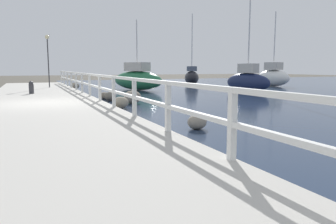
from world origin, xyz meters
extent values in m
plane|color=#4C473D|center=(0.00, 0.00, 0.00)|extent=(120.00, 120.00, 0.00)
cube|color=beige|center=(0.00, 0.00, 0.15)|extent=(4.43, 36.00, 0.30)
cube|color=white|center=(2.12, -9.26, 0.82)|extent=(0.10, 0.10, 1.04)
cube|color=white|center=(2.12, -6.94, 0.82)|extent=(0.10, 0.10, 1.04)
cube|color=white|center=(2.12, -4.63, 0.82)|extent=(0.10, 0.10, 1.04)
cube|color=white|center=(2.12, -2.31, 0.82)|extent=(0.10, 0.10, 1.04)
cube|color=white|center=(2.12, 0.00, 0.82)|extent=(0.10, 0.10, 1.04)
cube|color=white|center=(2.12, 2.31, 0.82)|extent=(0.10, 0.10, 1.04)
cube|color=white|center=(2.12, 4.63, 0.82)|extent=(0.10, 0.10, 1.04)
cube|color=white|center=(2.12, 6.94, 0.82)|extent=(0.10, 0.10, 1.04)
cube|color=white|center=(2.12, 9.26, 0.82)|extent=(0.10, 0.10, 1.04)
cube|color=white|center=(2.12, 11.57, 0.82)|extent=(0.10, 0.10, 1.04)
cube|color=white|center=(2.12, 13.89, 0.82)|extent=(0.10, 0.10, 1.04)
cube|color=white|center=(2.12, 16.20, 0.82)|extent=(0.10, 0.10, 1.04)
cube|color=white|center=(2.12, 0.00, 1.30)|extent=(0.09, 32.50, 0.08)
cube|color=white|center=(2.12, 0.00, 0.82)|extent=(0.09, 32.50, 0.08)
ellipsoid|color=#666056|center=(3.14, 2.64, 0.22)|extent=(0.59, 0.54, 0.45)
ellipsoid|color=slate|center=(3.06, 3.62, 0.18)|extent=(0.49, 0.44, 0.37)
ellipsoid|color=gray|center=(3.78, 1.02, 0.29)|extent=(0.79, 0.71, 0.59)
ellipsoid|color=gray|center=(2.81, -0.55, 0.24)|extent=(0.63, 0.57, 0.47)
ellipsoid|color=gray|center=(2.72, 12.36, 0.25)|extent=(0.67, 0.60, 0.50)
ellipsoid|color=gray|center=(3.52, -5.60, 0.20)|extent=(0.52, 0.47, 0.39)
cylinder|color=#333338|center=(-0.37, 4.88, 0.54)|extent=(0.24, 0.24, 0.49)
sphere|color=#333338|center=(-0.37, 4.88, 0.83)|extent=(0.21, 0.21, 0.21)
cylinder|color=#2D2D33|center=(0.80, 10.24, 1.89)|extent=(0.07, 0.07, 3.18)
sphere|color=beige|center=(0.80, 10.24, 3.62)|extent=(0.28, 0.28, 0.28)
ellipsoid|color=black|center=(13.82, 14.75, 0.65)|extent=(2.42, 3.32, 1.28)
cube|color=#4C566B|center=(13.82, 14.75, 1.51)|extent=(1.23, 1.27, 0.46)
cylinder|color=silver|center=(13.82, 14.75, 3.93)|extent=(0.09, 0.09, 5.30)
ellipsoid|color=#192347|center=(12.84, 4.77, 0.63)|extent=(1.78, 3.62, 1.25)
cube|color=beige|center=(12.84, 4.77, 1.57)|extent=(0.96, 1.40, 0.61)
cylinder|color=silver|center=(12.84, 4.77, 4.34)|extent=(0.09, 0.09, 6.17)
ellipsoid|color=#236B42|center=(6.75, 9.59, 0.68)|extent=(3.20, 4.94, 1.35)
cube|color=beige|center=(6.75, 9.59, 1.67)|extent=(1.60, 2.07, 0.62)
cylinder|color=silver|center=(6.75, 9.59, 3.16)|extent=(0.09, 0.09, 3.59)
ellipsoid|color=white|center=(19.13, 9.61, 0.71)|extent=(2.19, 3.38, 1.41)
cube|color=beige|center=(19.13, 9.61, 1.74)|extent=(1.30, 1.49, 0.65)
cylinder|color=silver|center=(19.13, 9.61, 3.87)|extent=(0.09, 0.09, 4.91)
camera|label=1|loc=(-0.51, -13.09, 1.61)|focal=35.00mm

